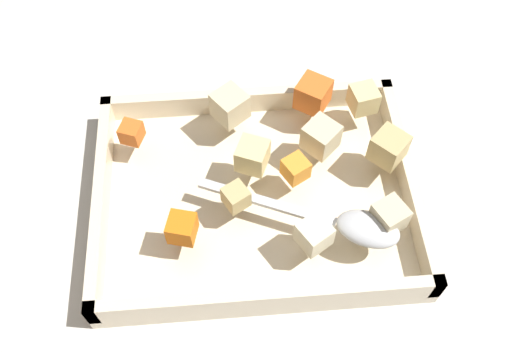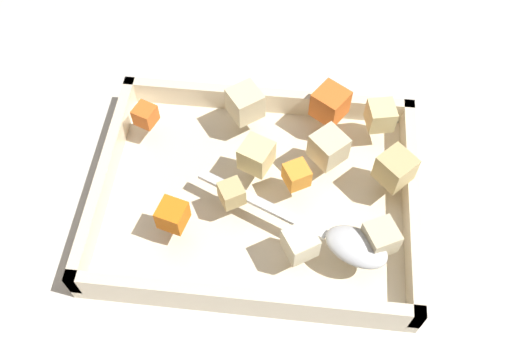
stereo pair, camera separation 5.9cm
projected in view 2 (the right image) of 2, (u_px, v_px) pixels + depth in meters
The scene contains 15 objects.
ground_plane at pixel (274, 196), 0.64m from camera, with size 4.00×4.00×0.00m, color beige.
baking_dish at pixel (256, 197), 0.62m from camera, with size 0.35×0.26×0.05m.
carrot_chunk_heap_side at pixel (145, 115), 0.63m from camera, with size 0.02×0.02×0.02m, color orange.
carrot_chunk_heap_top at pixel (297, 175), 0.59m from camera, with size 0.02×0.02×0.02m, color orange.
carrot_chunk_near_right at pixel (330, 104), 0.63m from camera, with size 0.03×0.03×0.03m, color orange.
carrot_chunk_mid_left at pixel (173, 215), 0.56m from camera, with size 0.03×0.03×0.03m, color orange.
potato_chunk_near_left at pixel (232, 193), 0.57m from camera, with size 0.02×0.02×0.02m, color tan.
potato_chunk_back_center at pixel (395, 168), 0.58m from camera, with size 0.03×0.03×0.03m, color tan.
potato_chunk_corner_nw at pixel (300, 243), 0.54m from camera, with size 0.03×0.03×0.03m, color beige.
potato_chunk_front_center at pixel (381, 115), 0.63m from camera, with size 0.03×0.03×0.03m, color #E0CC89.
potato_chunk_far_right at pixel (256, 155), 0.59m from camera, with size 0.03×0.03×0.03m, color #E0CC89.
potato_chunk_near_spoon at pixel (380, 238), 0.54m from camera, with size 0.03×0.03×0.03m, color beige.
potato_chunk_mid_right at pixel (245, 103), 0.63m from camera, with size 0.03×0.03×0.03m, color beige.
potato_chunk_rim_edge at pixel (329, 147), 0.60m from camera, with size 0.03×0.03×0.03m, color beige.
serving_spoon at pixel (343, 241), 0.55m from camera, with size 0.20×0.11×0.02m.
Camera 2 is at (-0.01, 0.32, 0.55)m, focal length 39.47 mm.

